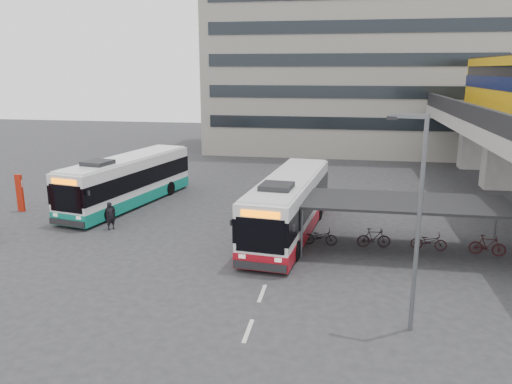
% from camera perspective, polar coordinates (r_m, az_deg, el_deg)
% --- Properties ---
extents(ground, '(120.00, 120.00, 0.00)m').
position_cam_1_polar(ground, '(23.52, -4.19, -7.95)').
color(ground, '#28282B').
rests_on(ground, ground).
extents(bike_shelter, '(10.00, 4.00, 2.54)m').
position_cam_1_polar(bike_shelter, '(25.36, 16.39, -2.94)').
color(bike_shelter, '#595B60').
rests_on(bike_shelter, ground).
extents(office_block, '(30.00, 15.00, 25.00)m').
position_cam_1_polar(office_block, '(57.29, 10.98, 17.39)').
color(office_block, gray).
rests_on(office_block, ground).
extents(road_markings, '(0.15, 7.60, 0.01)m').
position_cam_1_polar(road_markings, '(20.35, 0.70, -11.49)').
color(road_markings, beige).
rests_on(road_markings, ground).
extents(bus_main, '(3.74, 11.81, 3.43)m').
position_cam_1_polar(bus_main, '(26.85, 3.78, -1.57)').
color(bus_main, white).
rests_on(bus_main, ground).
extents(bus_teal, '(4.78, 11.83, 3.42)m').
position_cam_1_polar(bus_teal, '(33.81, -14.41, 1.23)').
color(bus_teal, white).
rests_on(bus_teal, ground).
extents(pedestrian, '(0.64, 0.68, 1.57)m').
position_cam_1_polar(pedestrian, '(28.92, -16.27, -2.64)').
color(pedestrian, black).
rests_on(pedestrian, ground).
extents(lamp_post, '(1.29, 0.39, 7.38)m').
position_cam_1_polar(lamp_post, '(17.04, 17.87, -2.18)').
color(lamp_post, '#595B60').
rests_on(lamp_post, ground).
extents(sign_totem_north, '(0.51, 0.23, 2.37)m').
position_cam_1_polar(sign_totem_north, '(34.55, -25.39, -0.03)').
color(sign_totem_north, '#A71B0A').
rests_on(sign_totem_north, ground).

